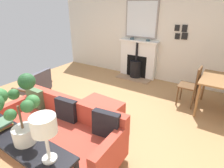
{
  "coord_description": "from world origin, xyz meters",
  "views": [
    {
      "loc": [
        2.45,
        2.12,
        2.1
      ],
      "look_at": [
        -0.47,
        0.23,
        0.58
      ],
      "focal_mm": 29.35,
      "sensor_mm": 36.0,
      "label": 1
    }
  ],
  "objects_px": {
    "fireplace": "(137,62)",
    "potted_plant": "(17,109)",
    "sofa": "(61,130)",
    "mantel_bowl_near": "(132,38)",
    "console_table": "(12,141)",
    "mantel_bowl_far": "(148,40)",
    "armchair_accent": "(36,86)",
    "ottoman": "(100,110)",
    "table_lamp_far_end": "(44,127)",
    "dining_chair_near_fireplace": "(193,83)"
  },
  "relations": [
    {
      "from": "fireplace",
      "to": "potted_plant",
      "type": "relative_size",
      "value": 1.7
    },
    {
      "from": "sofa",
      "to": "mantel_bowl_near",
      "type": "bearing_deg",
      "value": -169.95
    },
    {
      "from": "console_table",
      "to": "potted_plant",
      "type": "bearing_deg",
      "value": 93.63
    },
    {
      "from": "mantel_bowl_far",
      "to": "armchair_accent",
      "type": "bearing_deg",
      "value": -27.33
    },
    {
      "from": "console_table",
      "to": "potted_plant",
      "type": "relative_size",
      "value": 2.56
    },
    {
      "from": "fireplace",
      "to": "potted_plant",
      "type": "distance_m",
      "value": 4.27
    },
    {
      "from": "ottoman",
      "to": "table_lamp_far_end",
      "type": "distance_m",
      "value": 1.96
    },
    {
      "from": "fireplace",
      "to": "sofa",
      "type": "relative_size",
      "value": 0.6
    },
    {
      "from": "mantel_bowl_near",
      "to": "table_lamp_far_end",
      "type": "distance_m",
      "value": 4.4
    },
    {
      "from": "sofa",
      "to": "armchair_accent",
      "type": "xyz_separation_m",
      "value": [
        -0.72,
        -1.55,
        0.09
      ]
    },
    {
      "from": "mantel_bowl_far",
      "to": "sofa",
      "type": "xyz_separation_m",
      "value": [
        3.5,
        0.12,
        -0.82
      ]
    },
    {
      "from": "mantel_bowl_far",
      "to": "console_table",
      "type": "relative_size",
      "value": 0.07
    },
    {
      "from": "console_table",
      "to": "dining_chair_near_fireplace",
      "type": "distance_m",
      "value": 3.49
    },
    {
      "from": "table_lamp_far_end",
      "to": "dining_chair_near_fireplace",
      "type": "distance_m",
      "value": 3.33
    },
    {
      "from": "mantel_bowl_near",
      "to": "fireplace",
      "type": "bearing_deg",
      "value": 86.31
    },
    {
      "from": "fireplace",
      "to": "mantel_bowl_near",
      "type": "relative_size",
      "value": 9.73
    },
    {
      "from": "fireplace",
      "to": "table_lamp_far_end",
      "type": "height_order",
      "value": "table_lamp_far_end"
    },
    {
      "from": "mantel_bowl_far",
      "to": "dining_chair_near_fireplace",
      "type": "xyz_separation_m",
      "value": [
        1.0,
        1.5,
        -0.62
      ]
    },
    {
      "from": "mantel_bowl_far",
      "to": "console_table",
      "type": "height_order",
      "value": "mantel_bowl_far"
    },
    {
      "from": "mantel_bowl_near",
      "to": "table_lamp_far_end",
      "type": "xyz_separation_m",
      "value": [
        4.2,
        1.29,
        -0.05
      ]
    },
    {
      "from": "mantel_bowl_near",
      "to": "potted_plant",
      "type": "relative_size",
      "value": 0.18
    },
    {
      "from": "ottoman",
      "to": "dining_chair_near_fireplace",
      "type": "relative_size",
      "value": 0.89
    },
    {
      "from": "potted_plant",
      "to": "dining_chair_near_fireplace",
      "type": "bearing_deg",
      "value": 160.5
    },
    {
      "from": "dining_chair_near_fireplace",
      "to": "sofa",
      "type": "bearing_deg",
      "value": -28.97
    },
    {
      "from": "mantel_bowl_near",
      "to": "mantel_bowl_far",
      "type": "distance_m",
      "value": 0.5
    },
    {
      "from": "potted_plant",
      "to": "ottoman",
      "type": "bearing_deg",
      "value": -172.54
    },
    {
      "from": "dining_chair_near_fireplace",
      "to": "armchair_accent",
      "type": "bearing_deg",
      "value": -58.8
    },
    {
      "from": "console_table",
      "to": "dining_chair_near_fireplace",
      "type": "bearing_deg",
      "value": 156.61
    },
    {
      "from": "mantel_bowl_near",
      "to": "armchair_accent",
      "type": "xyz_separation_m",
      "value": [
        2.78,
        -0.93,
        -0.73
      ]
    },
    {
      "from": "mantel_bowl_near",
      "to": "sofa",
      "type": "xyz_separation_m",
      "value": [
        3.5,
        0.62,
        -0.82
      ]
    },
    {
      "from": "ottoman",
      "to": "potted_plant",
      "type": "relative_size",
      "value": 1.16
    },
    {
      "from": "mantel_bowl_far",
      "to": "ottoman",
      "type": "bearing_deg",
      "value": 3.62
    },
    {
      "from": "table_lamp_far_end",
      "to": "potted_plant",
      "type": "relative_size",
      "value": 0.68
    },
    {
      "from": "ottoman",
      "to": "console_table",
      "type": "bearing_deg",
      "value": -1.58
    },
    {
      "from": "console_table",
      "to": "sofa",
      "type": "bearing_deg",
      "value": -179.96
    },
    {
      "from": "mantel_bowl_far",
      "to": "table_lamp_far_end",
      "type": "distance_m",
      "value": 4.27
    },
    {
      "from": "sofa",
      "to": "console_table",
      "type": "height_order",
      "value": "sofa"
    },
    {
      "from": "mantel_bowl_near",
      "to": "ottoman",
      "type": "height_order",
      "value": "mantel_bowl_near"
    },
    {
      "from": "console_table",
      "to": "armchair_accent",
      "type": "bearing_deg",
      "value": -132.57
    },
    {
      "from": "ottoman",
      "to": "armchair_accent",
      "type": "bearing_deg",
      "value": -82.56
    },
    {
      "from": "fireplace",
      "to": "armchair_accent",
      "type": "bearing_deg",
      "value": -22.66
    },
    {
      "from": "armchair_accent",
      "to": "table_lamp_far_end",
      "type": "height_order",
      "value": "table_lamp_far_end"
    },
    {
      "from": "armchair_accent",
      "to": "console_table",
      "type": "distance_m",
      "value": 2.12
    },
    {
      "from": "table_lamp_far_end",
      "to": "dining_chair_near_fireplace",
      "type": "xyz_separation_m",
      "value": [
        -3.2,
        0.71,
        -0.58
      ]
    },
    {
      "from": "mantel_bowl_near",
      "to": "ottoman",
      "type": "distance_m",
      "value": 2.81
    },
    {
      "from": "sofa",
      "to": "potted_plant",
      "type": "distance_m",
      "value": 1.09
    },
    {
      "from": "mantel_bowl_far",
      "to": "console_table",
      "type": "bearing_deg",
      "value": 1.6
    },
    {
      "from": "sofa",
      "to": "ottoman",
      "type": "xyz_separation_m",
      "value": [
        -0.93,
        0.05,
        -0.11
      ]
    },
    {
      "from": "mantel_bowl_far",
      "to": "sofa",
      "type": "distance_m",
      "value": 3.6
    },
    {
      "from": "mantel_bowl_near",
      "to": "dining_chair_near_fireplace",
      "type": "height_order",
      "value": "mantel_bowl_near"
    }
  ]
}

